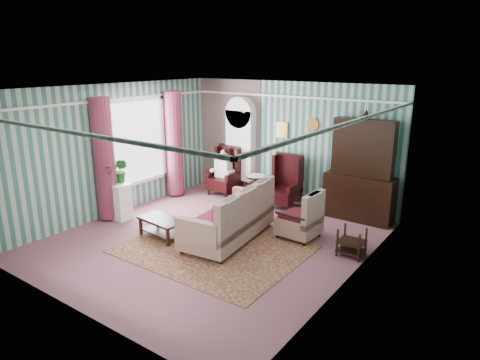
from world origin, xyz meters
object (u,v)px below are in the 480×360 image
Objects in this scene: wingback_right at (283,182)px; sofa at (228,213)px; dresser_hutch at (361,167)px; seated_woman at (224,172)px; round_side_table at (256,187)px; nest_table at (352,242)px; plant_stand at (118,201)px; floral_armchair at (299,214)px; wingback_left at (224,171)px; coffee_table at (162,228)px; bookcase at (240,150)px.

wingback_right is 2.25m from sofa.
sofa is (-1.65, -2.52, -0.64)m from dresser_hutch.
seated_woman is 1.97× the size of round_side_table.
dresser_hutch is 4.37× the size of nest_table.
dresser_hutch reaches higher than seated_woman.
floral_armchair is at bearing 20.38° from plant_stand.
plant_stand is at bearing -120.38° from round_side_table.
floral_armchair is (2.02, -1.52, 0.18)m from round_side_table.
sofa is at bearing -68.50° from round_side_table.
seated_woman reaches higher than round_side_table.
round_side_table is (0.90, 0.15, -0.33)m from wingback_left.
coffee_table is (-3.33, -1.39, -0.07)m from nest_table.
wingback_left is 1.30× the size of coffee_table.
bookcase reaches higher than sofa.
coffee_table is (0.49, -3.33, -0.92)m from bookcase.
wingback_left is at bearing 32.58° from sofa.
seated_woman reaches higher than floral_armchair.
round_side_table is 2.59m from sofa.
dresser_hutch is 2.00× the size of seated_woman.
sofa is 2.29× the size of coffee_table.
dresser_hutch reaches higher than floral_armchair.
bookcase is 1.79× the size of wingback_left.
nest_table is (0.57, -1.82, -0.91)m from dresser_hutch.
nest_table reaches higher than coffee_table.
floral_armchair is 1.01× the size of coffee_table.
dresser_hutch reaches higher than bookcase.
wingback_left is 2.08× the size of round_side_table.
dresser_hutch is 2.46× the size of coffee_table.
nest_table is (3.17, -1.70, -0.03)m from round_side_table.
wingback_right reaches higher than coffee_table.
coffee_table is (0.74, -2.94, -0.39)m from seated_woman.
wingback_left is 3.06m from coffee_table.
sofa reaches higher than nest_table.
wingback_left and wingback_right have the same top height.
dresser_hutch is at bearing 2.64° from round_side_table.
sofa reaches higher than coffee_table.
plant_stand is at bearing -166.16° from nest_table.
wingback_right is at bearing 0.00° from wingback_left.
dresser_hutch is at bearing -40.06° from sofa.
wingback_left is 3.23m from floral_armchair.
floral_armchair is at bearing -33.38° from bookcase.
wingback_right reaches higher than round_side_table.
seated_woman is (-1.75, 0.00, -0.04)m from wingback_right.
dresser_hutch is at bearing 4.41° from wingback_left.
wingback_right is (1.50, -0.39, -0.50)m from bookcase.
bookcase is at bearing 165.43° from wingback_right.
coffee_table is (-2.76, -3.21, -0.98)m from dresser_hutch.
dresser_hutch is at bearing 8.77° from wingback_right.
seated_woman is 3.05m from coffee_table.
plant_stand reaches higher than coffee_table.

